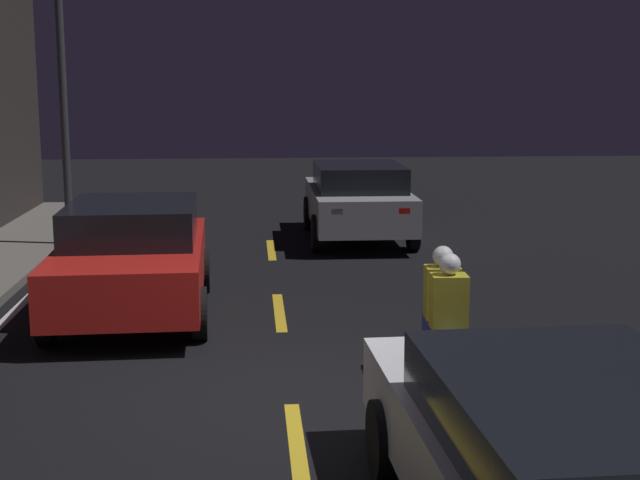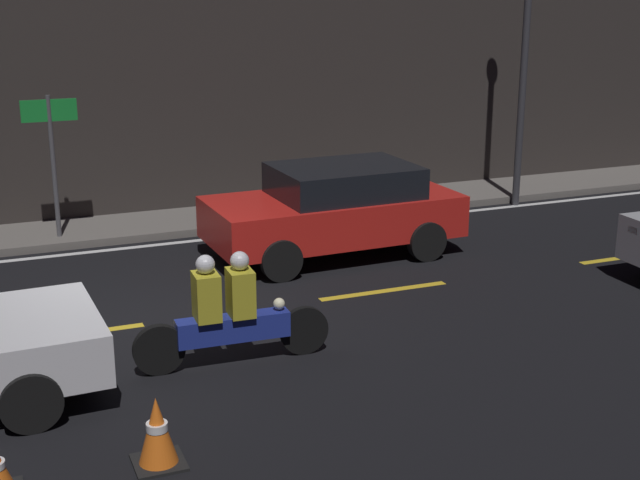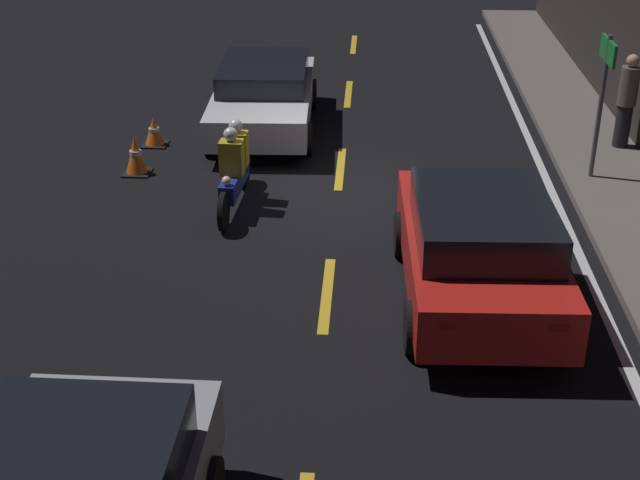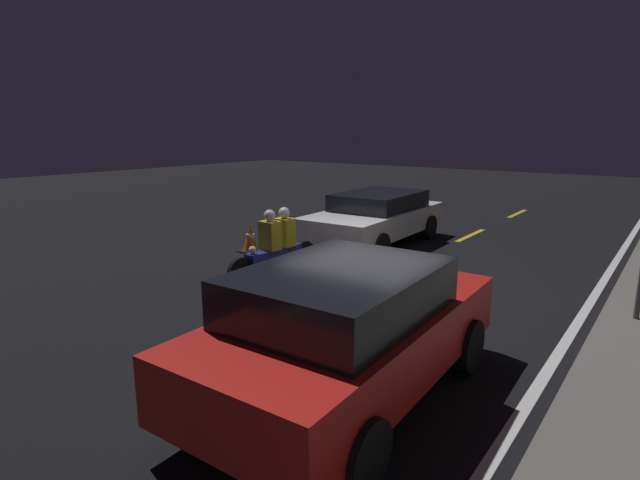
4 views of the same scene
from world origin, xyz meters
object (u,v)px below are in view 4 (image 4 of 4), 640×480
(sedan_white, at_px, (376,216))
(taxi_red, at_px, (348,327))
(traffic_cone_near, at_px, (289,231))
(motorcycle, at_px, (276,246))
(traffic_cone_mid, at_px, (250,238))

(sedan_white, bearing_deg, taxi_red, 25.97)
(taxi_red, height_order, traffic_cone_near, taxi_red)
(sedan_white, bearing_deg, motorcycle, -2.58)
(sedan_white, distance_m, motorcycle, 3.75)
(sedan_white, relative_size, traffic_cone_near, 8.31)
(traffic_cone_near, height_order, traffic_cone_mid, traffic_cone_mid)
(traffic_cone_mid, bearing_deg, traffic_cone_near, -179.57)
(sedan_white, bearing_deg, traffic_cone_near, -63.60)
(taxi_red, bearing_deg, traffic_cone_near, 42.86)
(sedan_white, xyz_separation_m, taxi_red, (6.61, 3.52, 0.08))
(motorcycle, xyz_separation_m, traffic_cone_mid, (-1.25, -1.92, -0.30))
(taxi_red, distance_m, motorcycle, 4.57)
(sedan_white, xyz_separation_m, traffic_cone_mid, (2.50, -1.96, -0.38))
(motorcycle, bearing_deg, taxi_red, 53.61)
(motorcycle, relative_size, traffic_cone_mid, 3.45)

